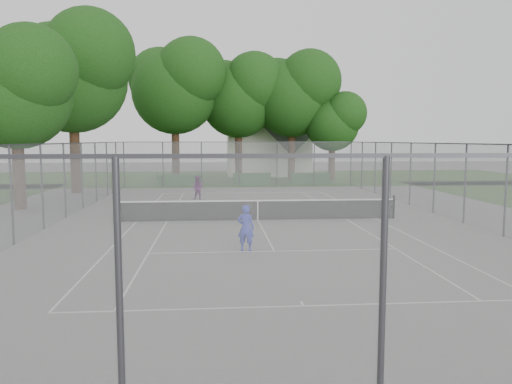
{
  "coord_description": "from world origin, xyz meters",
  "views": [
    {
      "loc": [
        -1.93,
        -22.49,
        3.68
      ],
      "look_at": [
        0.0,
        1.0,
        1.2
      ],
      "focal_mm": 35.0,
      "sensor_mm": 36.0,
      "label": 1
    }
  ],
  "objects": [
    {
      "name": "tree_side_back",
      "position": [
        -11.51,
        12.99,
        8.48
      ],
      "size": [
        8.58,
        7.84,
        12.34
      ],
      "color": "#321E12",
      "rests_on": "ground"
    },
    {
      "name": "court_markings",
      "position": [
        0.0,
        0.0,
        0.01
      ],
      "size": [
        11.03,
        23.83,
        0.01
      ],
      "color": "silver",
      "rests_on": "ground"
    },
    {
      "name": "tree_far_midright",
      "position": [
        5.21,
        23.07,
        8.04
      ],
      "size": [
        8.13,
        7.43,
        11.69
      ],
      "color": "#321E12",
      "rests_on": "ground"
    },
    {
      "name": "house",
      "position": [
        3.52,
        29.21,
        4.15
      ],
      "size": [
        8.28,
        6.42,
        10.31
      ],
      "color": "white",
      "rests_on": "ground"
    },
    {
      "name": "tree_far_right",
      "position": [
        8.63,
        21.71,
        5.43
      ],
      "size": [
        5.51,
        5.03,
        7.92
      ],
      "color": "#321E12",
      "rests_on": "ground"
    },
    {
      "name": "tennis_net",
      "position": [
        0.0,
        0.0,
        0.51
      ],
      "size": [
        12.87,
        0.1,
        1.1
      ],
      "color": "black",
      "rests_on": "ground"
    },
    {
      "name": "tree_side_front",
      "position": [
        -12.19,
        4.68,
        6.51
      ],
      "size": [
        6.6,
        6.02,
        9.48
      ],
      "color": "#321E12",
      "rests_on": "ground"
    },
    {
      "name": "hedge_left",
      "position": [
        -4.76,
        17.72,
        0.45
      ],
      "size": [
        3.59,
        1.08,
        0.9
      ],
      "primitive_type": "cube",
      "color": "#194E19",
      "rests_on": "ground"
    },
    {
      "name": "hedge_mid",
      "position": [
        1.04,
        17.99,
        0.48
      ],
      "size": [
        3.03,
        0.87,
        0.95
      ],
      "primitive_type": "cube",
      "color": "#194E19",
      "rests_on": "ground"
    },
    {
      "name": "tree_far_midleft",
      "position": [
        0.34,
        23.58,
        7.91
      ],
      "size": [
        8.0,
        7.31,
        11.5
      ],
      "color": "#321E12",
      "rests_on": "ground"
    },
    {
      "name": "perimeter_fence",
      "position": [
        0.0,
        0.0,
        1.81
      ],
      "size": [
        18.08,
        34.08,
        3.52
      ],
      "color": "#38383D",
      "rests_on": "ground"
    },
    {
      "name": "hedge_right",
      "position": [
        5.9,
        18.13,
        0.47
      ],
      "size": [
        3.13,
        1.15,
        0.94
      ],
      "primitive_type": "cube",
      "color": "#194E19",
      "rests_on": "ground"
    },
    {
      "name": "ground",
      "position": [
        0.0,
        0.0,
        0.0
      ],
      "size": [
        120.0,
        120.0,
        0.0
      ],
      "primitive_type": "plane",
      "color": "slate",
      "rests_on": "ground"
    },
    {
      "name": "woman_player",
      "position": [
        -2.99,
        8.07,
        0.73
      ],
      "size": [
        0.86,
        0.77,
        1.46
      ],
      "primitive_type": "imported",
      "rotation": [
        0.0,
        0.0,
        -0.36
      ],
      "color": "#602062",
      "rests_on": "ground"
    },
    {
      "name": "tree_far_left",
      "position": [
        -5.29,
        22.0,
        8.5
      ],
      "size": [
        8.6,
        7.85,
        12.36
      ],
      "color": "#321E12",
      "rests_on": "ground"
    },
    {
      "name": "grass_far",
      "position": [
        0.0,
        26.0,
        0.0
      ],
      "size": [
        60.0,
        20.0,
        0.0
      ],
      "primitive_type": "cube",
      "color": "#244814",
      "rests_on": "ground"
    },
    {
      "name": "girl_player",
      "position": [
        -0.94,
        -6.29,
        0.78
      ],
      "size": [
        0.65,
        0.51,
        1.55
      ],
      "primitive_type": "imported",
      "rotation": [
        0.0,
        0.0,
        2.86
      ],
      "color": "#313ABB",
      "rests_on": "ground"
    }
  ]
}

